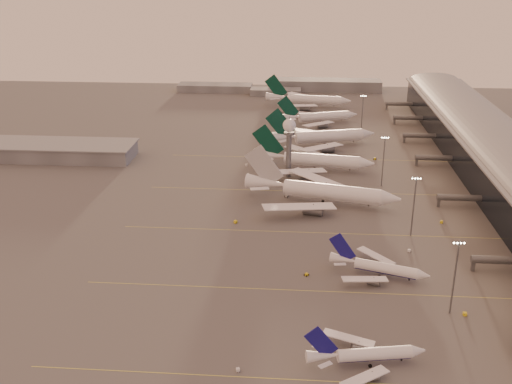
{
  "coord_description": "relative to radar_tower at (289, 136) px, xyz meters",
  "views": [
    {
      "loc": [
        10.3,
        -162.43,
        102.53
      ],
      "look_at": [
        -7.58,
        72.3,
        9.92
      ],
      "focal_mm": 42.0,
      "sensor_mm": 36.0,
      "label": 1
    }
  ],
  "objects": [
    {
      "name": "ground",
      "position": [
        -5.0,
        -120.0,
        -20.95
      ],
      "size": [
        700.0,
        700.0,
        0.0
      ],
      "primitive_type": "plane",
      "color": "#555353",
      "rests_on": "ground"
    },
    {
      "name": "mast_b",
      "position": [
        50.0,
        -65.0,
        -7.21
      ],
      "size": [
        3.6,
        0.56,
        25.0
      ],
      "color": "#5A5C62",
      "rests_on": "ground"
    },
    {
      "name": "terminal",
      "position": [
        102.88,
        -9.91,
        -10.43
      ],
      "size": [
        57.0,
        362.0,
        23.04
      ],
      "color": "black",
      "rests_on": "ground"
    },
    {
      "name": "taxiway_markings",
      "position": [
        25.0,
        -64.0,
        -20.94
      ],
      "size": [
        180.0,
        185.25,
        0.02
      ],
      "color": "#E0DA4F",
      "rests_on": "ground"
    },
    {
      "name": "gsv_truck_a",
      "position": [
        -8.99,
        -152.7,
        -19.92
      ],
      "size": [
        5.33,
        3.48,
        2.03
      ],
      "color": "white",
      "rests_on": "ground"
    },
    {
      "name": "gsv_catering_b",
      "position": [
        64.88,
        -51.95,
        -18.81
      ],
      "size": [
        5.58,
        3.37,
        4.27
      ],
      "color": "yellow",
      "rests_on": "ground"
    },
    {
      "name": "widebody_white",
      "position": [
        15.71,
        -34.25,
        -16.64
      ],
      "size": [
        69.54,
        55.1,
        24.86
      ],
      "color": "white",
      "rests_on": "ground"
    },
    {
      "name": "gsv_truck_b",
      "position": [
        47.54,
        -79.35,
        -19.81
      ],
      "size": [
        5.6,
        2.27,
        2.23
      ],
      "color": "white",
      "rests_on": "ground"
    },
    {
      "name": "greentail_b",
      "position": [
        18.07,
        53.55,
        -16.75
      ],
      "size": [
        64.05,
        51.04,
        23.8
      ],
      "color": "white",
      "rests_on": "ground"
    },
    {
      "name": "gsv_tug_far",
      "position": [
        0.06,
        -27.89,
        -20.38
      ],
      "size": [
        3.53,
        4.41,
        1.1
      ],
      "color": "white",
      "rests_on": "ground"
    },
    {
      "name": "mast_d",
      "position": [
        43.0,
        80.0,
        -7.21
      ],
      "size": [
        3.6,
        0.56,
        25.0
      ],
      "color": "#5A5C62",
      "rests_on": "ground"
    },
    {
      "name": "gsv_tug_hangar",
      "position": [
        46.28,
        30.21,
        -20.42
      ],
      "size": [
        3.81,
        2.58,
        1.02
      ],
      "color": "yellow",
      "rests_on": "ground"
    },
    {
      "name": "gsv_truck_c",
      "position": [
        -19.99,
        -57.91,
        -19.67
      ],
      "size": [
        5.03,
        6.46,
        2.5
      ],
      "color": "yellow",
      "rests_on": "ground"
    },
    {
      "name": "gsv_truck_d",
      "position": [
        -22.34,
        14.65,
        -19.74
      ],
      "size": [
        2.94,
        6.12,
        2.37
      ],
      "color": "white",
      "rests_on": "ground"
    },
    {
      "name": "greentail_c",
      "position": [
        17.12,
        103.37,
        -17.42
      ],
      "size": [
        53.33,
        42.43,
        19.98
      ],
      "color": "white",
      "rests_on": "ground"
    },
    {
      "name": "gsv_catering_a",
      "position": [
        57.52,
        -121.13,
        -18.8
      ],
      "size": [
        5.32,
        2.64,
        4.31
      ],
      "color": "yellow",
      "rests_on": "ground"
    },
    {
      "name": "distant_horizon",
      "position": [
        -2.38,
        205.14,
        -17.06
      ],
      "size": [
        165.0,
        37.5,
        9.0
      ],
      "color": "slate",
      "rests_on": "ground"
    },
    {
      "name": "mast_a",
      "position": [
        53.0,
        -120.0,
        -7.21
      ],
      "size": [
        3.6,
        0.56,
        25.0
      ],
      "color": "#5A5C62",
      "rests_on": "ground"
    },
    {
      "name": "greentail_a",
      "position": [
        12.67,
        10.66,
        -16.89
      ],
      "size": [
        63.03,
        50.58,
        22.97
      ],
      "color": "white",
      "rests_on": "ground"
    },
    {
      "name": "narrowbody_mid",
      "position": [
        33.57,
        -98.27,
        -18.16
      ],
      "size": [
        34.09,
        26.77,
        13.78
      ],
      "color": "white",
      "rests_on": "ground"
    },
    {
      "name": "radar_tower",
      "position": [
        0.0,
        0.0,
        0.0
      ],
      "size": [
        6.4,
        6.4,
        31.1
      ],
      "color": "#5A5C62",
      "rests_on": "ground"
    },
    {
      "name": "greentail_d",
      "position": [
        10.76,
        150.44,
        -16.87
      ],
      "size": [
        63.39,
        50.91,
        23.08
      ],
      "color": "white",
      "rests_on": "ground"
    },
    {
      "name": "narrowbody_near",
      "position": [
        24.67,
        -147.29,
        -18.29
      ],
      "size": [
        33.35,
        26.4,
        13.12
      ],
      "color": "white",
      "rests_on": "ground"
    },
    {
      "name": "hangar",
      "position": [
        -125.0,
        20.0,
        -16.63
      ],
      "size": [
        82.0,
        27.0,
        8.5
      ],
      "color": "slate",
      "rests_on": "ground"
    },
    {
      "name": "gsv_tug_mid",
      "position": [
        8.93,
        -100.06,
        -20.49
      ],
      "size": [
        3.54,
        3.46,
        0.88
      ],
      "color": "yellow",
      "rests_on": "ground"
    },
    {
      "name": "mast_c",
      "position": [
        45.0,
        -10.0,
        -7.21
      ],
      "size": [
        3.6,
        0.56,
        25.0
      ],
      "color": "#5A5C62",
      "rests_on": "ground"
    }
  ]
}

